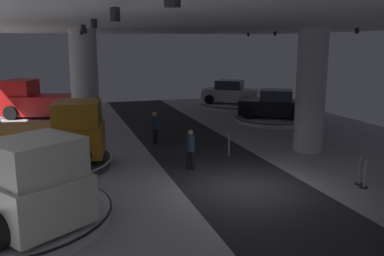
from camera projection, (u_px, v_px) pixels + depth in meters
name	position (u px, v px, depth m)	size (l,w,h in m)	color
ground	(246.00, 188.00, 14.17)	(24.00, 44.00, 0.06)	#B2B2B7
ceiling_with_spotlights	(251.00, 20.00, 13.03)	(24.00, 44.00, 0.39)	silver
column_right	(311.00, 91.00, 18.46)	(1.31, 1.31, 5.50)	silver
column_left	(85.00, 85.00, 20.99)	(1.37, 1.37, 5.50)	silver
display_platform_deep_left	(49.00, 119.00, 26.04)	(5.68, 5.68, 0.27)	silver
pickup_truck_deep_left	(43.00, 102.00, 25.85)	(5.70, 4.10, 2.30)	red
display_platform_deep_right	(231.00, 105.00, 31.30)	(4.60, 4.60, 0.34)	silver
display_car_deep_right	(231.00, 93.00, 31.13)	(4.46, 3.93, 1.71)	silver
display_platform_far_right	(273.00, 119.00, 25.81)	(4.66, 4.66, 0.29)	silver
display_car_far_right	(274.00, 105.00, 25.62)	(4.53, 3.72, 1.71)	black
display_platform_near_left	(7.00, 218.00, 11.29)	(5.68, 5.68, 0.36)	silver
pickup_truck_near_left	(9.00, 182.00, 10.87)	(4.72, 5.57, 2.30)	silver
display_platform_mid_left	(36.00, 163.00, 16.44)	(5.90, 5.90, 0.31)	#333338
pickup_truck_mid_left	(43.00, 136.00, 16.26)	(5.59, 3.39, 2.30)	#B77519
visitor_walking_near	(155.00, 126.00, 20.08)	(0.32, 0.32, 1.59)	black
visitor_walking_far	(190.00, 147.00, 15.98)	(0.32, 0.32, 1.59)	black
stanchion_a	(365.00, 178.00, 14.08)	(0.28, 0.28, 1.01)	#333338
stanchion_b	(229.00, 148.00, 18.01)	(0.28, 0.28, 1.01)	#333338
stanchion_c	(360.00, 174.00, 14.41)	(0.28, 0.28, 1.01)	#333338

